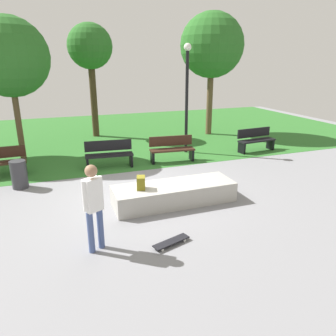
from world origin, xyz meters
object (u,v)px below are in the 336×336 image
object	(u,v)px
tree_slender_maple	(90,48)
tree_broad_elm	(9,57)
backpack_on_ledge	(141,183)
park_bench_far_left	(109,154)
park_bench_near_path	(172,148)
lamp_post	(187,88)
park_bench_center_lawn	(256,139)
skater_performing_trick	(93,202)
tree_leaning_ash	(212,46)
skateboard_by_ledge	(171,242)
trash_bin	(19,174)
concrete_ledge	(174,193)

from	to	relation	value
tree_slender_maple	tree_broad_elm	distance (m)	4.28
backpack_on_ledge	tree_broad_elm	distance (m)	7.11
backpack_on_ledge	park_bench_far_left	size ratio (longest dim) A/B	0.20
park_bench_near_path	lamp_post	xyz separation A→B (m)	(0.97, 0.97, 2.02)
backpack_on_ledge	lamp_post	size ratio (longest dim) A/B	0.08
park_bench_center_lawn	tree_slender_maple	size ratio (longest dim) A/B	0.32
tree_broad_elm	park_bench_far_left	bearing A→B (deg)	-37.74
park_bench_center_lawn	lamp_post	xyz separation A→B (m)	(-2.73, 0.80, 2.02)
tree_slender_maple	park_bench_near_path	bearing A→B (deg)	-69.09
park_bench_near_path	skater_performing_trick	bearing A→B (deg)	-124.74
tree_broad_elm	skater_performing_trick	bearing A→B (deg)	-76.83
park_bench_far_left	park_bench_center_lawn	distance (m)	5.96
skater_performing_trick	backpack_on_ledge	bearing A→B (deg)	48.98
park_bench_center_lawn	backpack_on_ledge	bearing A→B (deg)	-148.27
skater_performing_trick	tree_leaning_ash	size ratio (longest dim) A/B	0.30
skateboard_by_ledge	tree_leaning_ash	size ratio (longest dim) A/B	0.15
park_bench_far_left	trash_bin	distance (m)	2.95
park_bench_near_path	tree_leaning_ash	world-z (taller)	tree_leaning_ash
park_bench_far_left	tree_leaning_ash	distance (m)	7.67
tree_leaning_ash	lamp_post	xyz separation A→B (m)	(-2.42, -2.77, -1.66)
tree_slender_maple	lamp_post	xyz separation A→B (m)	(2.96, -4.23, -1.53)
park_bench_center_lawn	park_bench_near_path	xyz separation A→B (m)	(-3.70, -0.17, 0.00)
skateboard_by_ledge	park_bench_center_lawn	world-z (taller)	park_bench_center_lawn
park_bench_center_lawn	trash_bin	size ratio (longest dim) A/B	2.02
tree_slender_maple	park_bench_far_left	bearing A→B (deg)	-93.04
concrete_ledge	skater_performing_trick	distance (m)	2.77
backpack_on_ledge	park_bench_near_path	size ratio (longest dim) A/B	0.20
backpack_on_ledge	skater_performing_trick	distance (m)	2.04
tree_slender_maple	lamp_post	distance (m)	5.38
concrete_ledge	tree_leaning_ash	bearing A→B (deg)	57.08
skateboard_by_ledge	tree_slender_maple	distance (m)	11.20
skater_performing_trick	concrete_ledge	bearing A→B (deg)	34.82
backpack_on_ledge	concrete_ledge	bearing A→B (deg)	106.33
backpack_on_ledge	park_bench_center_lawn	bearing A→B (deg)	137.69
tree_broad_elm	lamp_post	size ratio (longest dim) A/B	1.21
park_bench_near_path	trash_bin	xyz separation A→B (m)	(-5.02, -0.94, -0.08)
skateboard_by_ledge	park_bench_far_left	xyz separation A→B (m)	(-0.25, 5.36, 0.42)
skateboard_by_ledge	tree_leaning_ash	distance (m)	11.28
park_bench_center_lawn	lamp_post	bearing A→B (deg)	163.60
lamp_post	skateboard_by_ledge	bearing A→B (deg)	-115.57
tree_slender_maple	tree_broad_elm	bearing A→B (deg)	-137.29
backpack_on_ledge	tree_broad_elm	size ratio (longest dim) A/B	0.06
skater_performing_trick	park_bench_near_path	size ratio (longest dim) A/B	1.05
skater_performing_trick	tree_broad_elm	size ratio (longest dim) A/B	0.35
park_bench_near_path	tree_slender_maple	size ratio (longest dim) A/B	0.32
backpack_on_ledge	skater_performing_trick	size ratio (longest dim) A/B	0.19
tree_leaning_ash	lamp_post	distance (m)	4.03
lamp_post	tree_leaning_ash	bearing A→B (deg)	48.80
skater_performing_trick	tree_slender_maple	xyz separation A→B (m)	(1.44, 10.13, 3.03)
park_bench_far_left	park_bench_near_path	size ratio (longest dim) A/B	1.00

